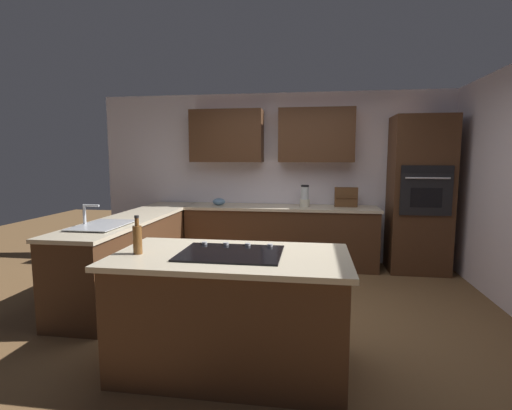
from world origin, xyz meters
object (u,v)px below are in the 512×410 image
(cooktop, at_px, (231,253))
(mixing_bowl, at_px, (219,202))
(blender, at_px, (305,197))
(oil_bottle, at_px, (137,239))
(spice_rack, at_px, (346,197))
(sink_unit, at_px, (102,225))
(wall_oven, at_px, (419,195))

(cooktop, height_order, mixing_bowl, mixing_bowl)
(blender, distance_m, oil_bottle, 3.21)
(blender, xyz_separation_m, mixing_bowl, (1.30, 0.00, -0.08))
(cooktop, relative_size, spice_rack, 2.30)
(sink_unit, xyz_separation_m, mixing_bowl, (-0.78, -1.96, 0.03))
(cooktop, bearing_deg, mixing_bowl, -74.32)
(sink_unit, relative_size, spice_rack, 2.12)
(cooktop, bearing_deg, spice_rack, -110.30)
(mixing_bowl, xyz_separation_m, spice_rack, (-1.90, -0.06, 0.09))
(spice_rack, xyz_separation_m, oil_bottle, (1.78, 3.05, -0.03))
(wall_oven, bearing_deg, spice_rack, -4.79)
(cooktop, relative_size, oil_bottle, 2.60)
(mixing_bowl, height_order, oil_bottle, oil_bottle)
(wall_oven, xyz_separation_m, sink_unit, (3.68, 1.94, -0.18))
(sink_unit, bearing_deg, cooktop, 149.75)
(blender, distance_m, mixing_bowl, 1.30)
(wall_oven, bearing_deg, sink_unit, 27.78)
(cooktop, distance_m, blender, 2.93)
(blender, bearing_deg, sink_unit, 43.29)
(wall_oven, bearing_deg, oil_bottle, 46.81)
(wall_oven, distance_m, cooktop, 3.55)
(mixing_bowl, bearing_deg, spice_rack, -178.10)
(wall_oven, distance_m, mixing_bowl, 2.90)
(sink_unit, distance_m, spice_rack, 3.36)
(cooktop, relative_size, blender, 2.38)
(sink_unit, distance_m, blender, 2.86)
(sink_unit, bearing_deg, mixing_bowl, -111.68)
(oil_bottle, bearing_deg, blender, -111.61)
(spice_rack, distance_m, oil_bottle, 3.53)
(spice_rack, bearing_deg, wall_oven, 175.21)
(mixing_bowl, relative_size, spice_rack, 0.58)
(wall_oven, relative_size, sink_unit, 3.13)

